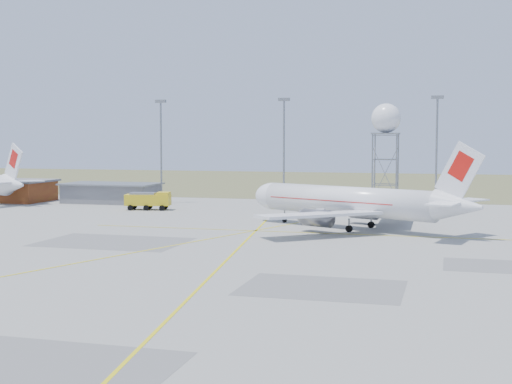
# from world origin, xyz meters

# --- Properties ---
(ground) EXTENTS (400.00, 400.00, 0.00)m
(ground) POSITION_xyz_m (0.00, 0.00, 0.00)
(ground) COLOR #A1A29C
(ground) RESTS_ON ground
(grass_strip) EXTENTS (400.00, 120.00, 0.03)m
(grass_strip) POSITION_xyz_m (0.00, 140.00, 0.01)
(grass_strip) COLOR #525C33
(grass_strip) RESTS_ON ground
(building_grey) EXTENTS (19.00, 10.00, 3.90)m
(building_grey) POSITION_xyz_m (-45.00, 64.00, 1.97)
(building_grey) COLOR slate
(building_grey) RESTS_ON ground
(mast_a) EXTENTS (2.20, 0.50, 20.50)m
(mast_a) POSITION_xyz_m (-35.00, 66.00, 12.07)
(mast_a) COLOR gray
(mast_a) RESTS_ON ground
(mast_b) EXTENTS (2.20, 0.50, 20.50)m
(mast_b) POSITION_xyz_m (-10.00, 66.00, 12.07)
(mast_b) COLOR gray
(mast_b) RESTS_ON ground
(mast_c) EXTENTS (2.20, 0.50, 20.50)m
(mast_c) POSITION_xyz_m (18.00, 66.00, 12.07)
(mast_c) COLOR gray
(mast_c) RESTS_ON ground
(airliner_main) EXTENTS (35.11, 32.67, 12.60)m
(airliner_main) POSITION_xyz_m (7.05, 35.55, 3.86)
(airliner_main) COLOR white
(airliner_main) RESTS_ON ground
(radar_tower) EXTENTS (5.30, 5.30, 19.17)m
(radar_tower) POSITION_xyz_m (9.09, 64.96, 10.76)
(radar_tower) COLOR gray
(radar_tower) RESTS_ON ground
(fire_truck) EXTENTS (8.46, 4.43, 3.24)m
(fire_truck) POSITION_xyz_m (-31.95, 53.06, 1.56)
(fire_truck) COLOR gold
(fire_truck) RESTS_ON ground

